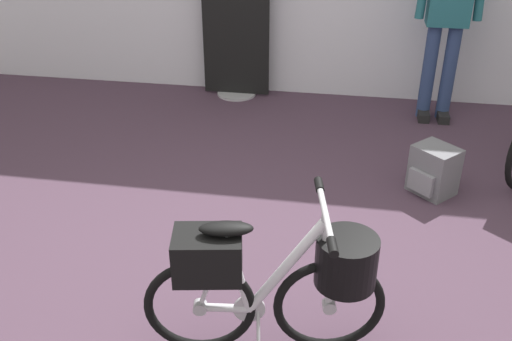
# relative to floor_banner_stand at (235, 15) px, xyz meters

# --- Properties ---
(ground_plane) EXTENTS (7.43, 7.43, 0.00)m
(ground_plane) POSITION_rel_floor_banner_stand_xyz_m (0.50, -2.57, -0.74)
(ground_plane) COLOR #473342
(floor_banner_stand) EXTENTS (0.60, 0.36, 1.66)m
(floor_banner_stand) POSITION_rel_floor_banner_stand_xyz_m (0.00, 0.00, 0.00)
(floor_banner_stand) COLOR #B7B7BC
(floor_banner_stand) RESTS_ON ground_plane
(folding_bike_foreground) EXTENTS (1.03, 0.53, 0.74)m
(folding_bike_foreground) POSITION_rel_floor_banner_stand_xyz_m (0.79, -3.05, -0.34)
(folding_bike_foreground) COLOR black
(folding_bike_foreground) RESTS_ON ground_plane
(visitor_near_wall) EXTENTS (0.54, 0.28, 1.62)m
(visitor_near_wall) POSITION_rel_floor_banner_stand_xyz_m (1.75, -0.23, 0.18)
(visitor_near_wall) COLOR navy
(visitor_near_wall) RESTS_ON ground_plane
(backpack_on_floor) EXTENTS (0.34, 0.34, 0.33)m
(backpack_on_floor) POSITION_rel_floor_banner_stand_xyz_m (1.62, -1.52, -0.58)
(backpack_on_floor) COLOR slate
(backpack_on_floor) RESTS_ON ground_plane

